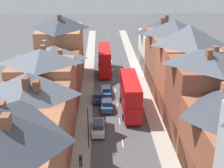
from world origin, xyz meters
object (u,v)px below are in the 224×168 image
car_near_silver (106,91)px  pedestrian_mid_right (81,160)px  double_decker_bus_lead (130,94)px  car_near_blue (98,127)px  street_lamp (88,125)px  double_decker_bus_mid_street (104,59)px  car_parked_right_a (107,105)px  car_mid_black (98,97)px

car_near_silver → pedestrian_mid_right: size_ratio=2.83×
double_decker_bus_lead → car_near_blue: size_ratio=2.41×
street_lamp → double_decker_bus_mid_street: bearing=85.2°
car_parked_right_a → car_mid_black: (-1.30, 3.41, -0.04)m
double_decker_bus_mid_street → car_near_blue: size_ratio=2.41×
double_decker_bus_lead → pedestrian_mid_right: bearing=-115.7°
car_near_silver → pedestrian_mid_right: bearing=-98.9°
double_decker_bus_lead → car_near_blue: 8.32m
car_near_blue → car_near_silver: car_near_blue is taller
car_near_blue → car_mid_black: size_ratio=1.14×
car_near_silver → car_mid_black: (-1.30, -2.54, -0.00)m
car_mid_black → car_near_blue: bearing=-90.0°
car_mid_black → pedestrian_mid_right: (-1.93, -18.13, 0.22)m
double_decker_bus_mid_street → car_near_blue: double_decker_bus_mid_street is taller
car_near_blue → car_mid_black: 10.37m
car_near_blue → car_parked_right_a: size_ratio=1.11×
double_decker_bus_mid_street → car_mid_black: 15.15m
double_decker_bus_mid_street → pedestrian_mid_right: 33.30m
double_decker_bus_lead → street_lamp: street_lamp is taller
double_decker_bus_mid_street → street_lamp: bearing=-94.8°
car_mid_black → car_near_silver: bearing=62.9°
double_decker_bus_mid_street → car_near_blue: bearing=-92.9°
double_decker_bus_lead → double_decker_bus_mid_street: (-3.60, 18.90, 0.00)m
double_decker_bus_lead → car_near_blue: (-4.89, -6.43, -1.99)m
car_near_blue → street_lamp: bearing=-106.6°
car_near_silver → car_parked_right_a: car_parked_right_a is taller
car_near_blue → car_mid_black: bearing=90.0°
car_near_blue → car_parked_right_a: car_parked_right_a is taller
car_mid_black → pedestrian_mid_right: 18.24m
double_decker_bus_lead → double_decker_bus_mid_street: 19.24m
car_parked_right_a → street_lamp: (-2.45, -10.82, 2.39)m
car_mid_black → street_lamp: (-1.15, -14.23, 2.43)m
car_near_blue → pedestrian_mid_right: size_ratio=2.79×
double_decker_bus_mid_street → pedestrian_mid_right: size_ratio=6.71×
street_lamp → car_parked_right_a: bearing=77.2°
car_near_silver → car_mid_black: same height
car_near_silver → street_lamp: 17.12m
double_decker_bus_lead → car_parked_right_a: bearing=171.6°
double_decker_bus_lead → pedestrian_mid_right: double_decker_bus_lead is taller
car_near_silver → pedestrian_mid_right: 20.92m
car_mid_black → double_decker_bus_mid_street: bearing=85.1°
street_lamp → pedestrian_mid_right: bearing=-101.3°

